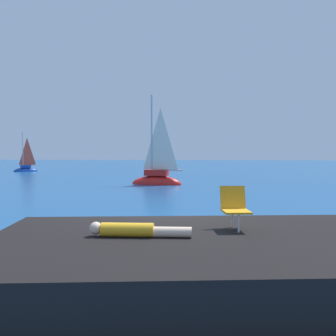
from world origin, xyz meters
The scene contains 8 objects.
ground_plane centered at (0.00, 0.00, 0.00)m, with size 160.00×160.00×0.00m, color navy.
shore_ledge centered at (0.74, -2.82, 0.36)m, with size 7.18×4.01×0.71m, color black.
boulder_seaward centered at (3.00, -0.28, 0.00)m, with size 1.05×0.84×0.58m, color black.
boulder_inland centered at (3.34, -0.28, 0.00)m, with size 1.10×0.88×0.61m, color black.
sailboat_near centered at (-1.66, 14.32, 0.35)m, with size 3.55×1.80×6.46m.
sailboat_far centered at (-17.33, 28.24, 0.25)m, with size 2.56×1.94×4.69m.
person_sunbather centered at (-0.33, -2.86, 0.83)m, with size 1.76×0.25×0.25m.
beach_chair centered at (1.45, -2.09, 1.15)m, with size 0.55×0.65×0.80m.
Camera 1 is at (0.63, -8.78, 2.18)m, focal length 37.68 mm.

